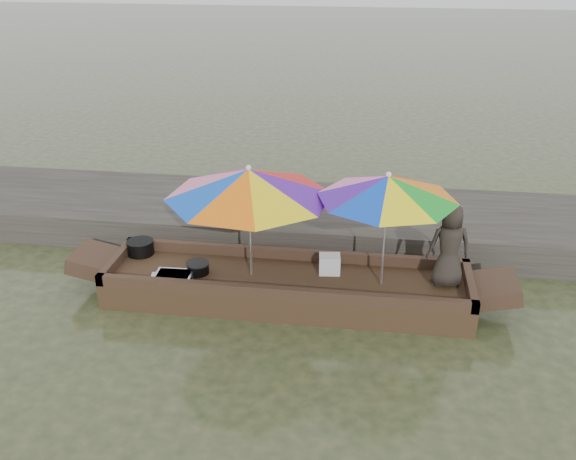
# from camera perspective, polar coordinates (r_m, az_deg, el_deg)

# --- Properties ---
(water) EXTENTS (80.00, 80.00, 0.00)m
(water) POSITION_cam_1_polar(r_m,az_deg,el_deg) (8.77, -0.09, -6.22)
(water) COLOR #2A351C
(water) RESTS_ON ground
(dock) EXTENTS (22.00, 2.20, 0.50)m
(dock) POSITION_cam_1_polar(r_m,az_deg,el_deg) (10.60, 1.63, 1.00)
(dock) COLOR #2D2B26
(dock) RESTS_ON ground
(boat_hull) EXTENTS (4.86, 1.20, 0.35)m
(boat_hull) POSITION_cam_1_polar(r_m,az_deg,el_deg) (8.68, -0.10, -5.23)
(boat_hull) COLOR #3A2819
(boat_hull) RESTS_ON water
(cooking_pot) EXTENTS (0.38, 0.38, 0.20)m
(cooking_pot) POSITION_cam_1_polar(r_m,az_deg,el_deg) (9.41, -13.00, -1.52)
(cooking_pot) COLOR black
(cooking_pot) RESTS_ON boat_hull
(tray_crayfish) EXTENTS (0.51, 0.36, 0.09)m
(tray_crayfish) POSITION_cam_1_polar(r_m,az_deg,el_deg) (8.65, -10.12, -4.11)
(tray_crayfish) COLOR silver
(tray_crayfish) RESTS_ON boat_hull
(tray_scallop) EXTENTS (0.54, 0.42, 0.06)m
(tray_scallop) POSITION_cam_1_polar(r_m,az_deg,el_deg) (8.61, -10.53, -4.39)
(tray_scallop) COLOR silver
(tray_scallop) RESTS_ON boat_hull
(charcoal_grill) EXTENTS (0.29, 0.29, 0.14)m
(charcoal_grill) POSITION_cam_1_polar(r_m,az_deg,el_deg) (8.75, -8.00, -3.41)
(charcoal_grill) COLOR black
(charcoal_grill) RESTS_ON boat_hull
(supply_bag) EXTENTS (0.30, 0.25, 0.26)m
(supply_bag) POSITION_cam_1_polar(r_m,az_deg,el_deg) (8.67, 3.71, -3.04)
(supply_bag) COLOR silver
(supply_bag) RESTS_ON boat_hull
(vendor) EXTENTS (0.61, 0.45, 1.13)m
(vendor) POSITION_cam_1_polar(r_m,az_deg,el_deg) (8.43, 14.15, -1.32)
(vendor) COLOR #2A241F
(vendor) RESTS_ON boat_hull
(umbrella_bow) EXTENTS (2.66, 2.66, 1.55)m
(umbrella_bow) POSITION_cam_1_polar(r_m,az_deg,el_deg) (8.33, -3.40, 0.70)
(umbrella_bow) COLOR red
(umbrella_bow) RESTS_ON boat_hull
(umbrella_stern) EXTENTS (1.92, 1.92, 1.55)m
(umbrella_stern) POSITION_cam_1_polar(r_m,az_deg,el_deg) (8.18, 8.60, -0.02)
(umbrella_stern) COLOR orange
(umbrella_stern) RESTS_ON boat_hull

